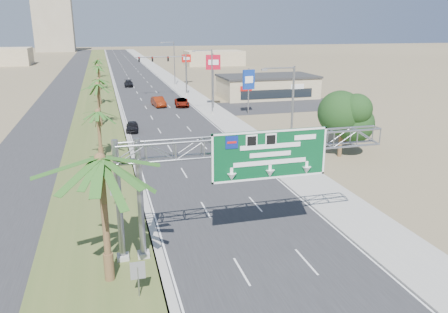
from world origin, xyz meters
name	(u,v)px	position (x,y,z in m)	size (l,w,h in m)	color
road	(135,77)	(0.00, 110.00, 0.01)	(12.00, 300.00, 0.02)	#28282B
sidewalk_right	(166,76)	(8.50, 110.00, 0.05)	(4.00, 300.00, 0.10)	#9E9B93
median_grass	(98,77)	(-10.00, 110.00, 0.06)	(7.00, 300.00, 0.12)	#455826
opposing_road	(70,78)	(-17.00, 110.00, 0.01)	(8.00, 300.00, 0.02)	#28282B
sign_gantry	(243,154)	(-1.06, 9.93, 6.06)	(16.75, 1.24, 7.50)	gray
palm_near	(100,160)	(-9.20, 8.00, 6.93)	(5.70, 5.70, 8.35)	brown
palm_row_b	(98,112)	(-9.50, 32.00, 4.90)	(3.99, 3.99, 5.95)	brown
palm_row_c	(97,85)	(-9.50, 48.00, 5.66)	(3.99, 3.99, 6.75)	brown
palm_row_d	(98,80)	(-9.50, 66.00, 4.42)	(3.99, 3.99, 5.45)	brown
palm_row_e	(98,66)	(-9.50, 85.00, 5.09)	(3.99, 3.99, 6.15)	brown
palm_row_f	(98,60)	(-9.50, 110.00, 4.71)	(3.99, 3.99, 5.75)	brown
streetlight_near	(290,125)	(7.30, 22.00, 4.69)	(3.27, 0.44, 10.00)	gray
streetlight_mid	(211,85)	(7.30, 52.00, 4.69)	(3.27, 0.44, 10.00)	gray
streetlight_far	(174,65)	(7.30, 88.00, 4.69)	(3.27, 0.44, 10.00)	gray
signal_mast	(176,72)	(5.17, 71.97, 4.85)	(10.28, 0.71, 8.00)	gray
store_building	(267,87)	(22.00, 66.00, 2.00)	(18.00, 10.00, 4.00)	tan
oak_near	(343,115)	(15.00, 26.00, 4.53)	(4.50, 4.50, 6.80)	brown
oak_far	(347,113)	(18.00, 30.00, 3.82)	(3.50, 3.50, 5.60)	brown
median_signback_a	(138,273)	(-7.80, 6.00, 1.45)	(0.75, 0.08, 2.08)	gray
median_signback_b	(115,191)	(-8.50, 18.00, 1.45)	(0.75, 0.08, 2.08)	gray
tower_distant	(53,18)	(-32.00, 250.00, 17.50)	(20.00, 16.00, 35.00)	gray
building_distant_right	(214,58)	(30.00, 140.00, 2.50)	(20.00, 12.00, 5.00)	tan
car_left_lane	(132,127)	(-5.50, 43.51, 0.66)	(1.56, 3.88, 1.32)	black
car_mid_lane	(158,102)	(0.25, 61.46, 0.82)	(1.74, 4.99, 1.65)	maroon
car_right_lane	(182,102)	(4.16, 60.46, 0.70)	(2.31, 5.02, 1.39)	gray
car_far	(129,84)	(-3.07, 89.13, 0.70)	(1.95, 4.79, 1.39)	black
pole_sign_red_near	(213,65)	(9.00, 57.23, 7.13)	(2.42, 0.63, 9.05)	gray
pole_sign_blue	(249,81)	(13.00, 50.68, 5.19)	(2.02, 0.71, 7.14)	gray
pole_sign_red_far	(186,60)	(10.65, 89.79, 5.60)	(2.22, 0.65, 7.17)	gray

